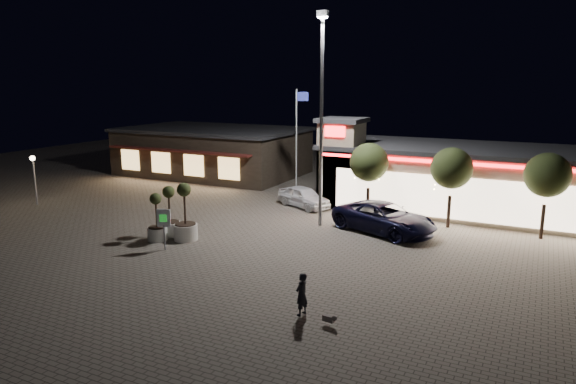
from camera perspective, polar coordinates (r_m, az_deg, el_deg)
The scene contains 17 objects.
ground at distance 25.35m, azimuth -7.83°, elevation -7.57°, with size 90.00×90.00×0.00m, color #61594E.
retail_building at distance 36.22m, azimuth 19.59°, elevation 1.45°, with size 20.40×8.40×6.10m.
restaurant_building at distance 48.68m, azimuth -8.34°, elevation 4.56°, with size 16.40×11.00×4.30m.
floodlight_pole at distance 29.99m, azimuth 3.75°, elevation 9.30°, with size 0.60×0.40×12.38m.
flagpole at distance 36.31m, azimuth 1.07°, elevation 6.22°, with size 0.95×0.10×8.00m.
lamp_post_west at distance 39.92m, azimuth -26.42°, elevation 2.18°, with size 0.36×0.36×3.48m.
string_tree_a at distance 32.47m, azimuth 8.99°, elevation 3.26°, with size 2.42×2.42×4.79m.
string_tree_b at distance 31.35m, azimuth 17.73°, elevation 2.51°, with size 2.42×2.42×4.79m.
string_tree_c at distance 31.01m, azimuth 26.87°, elevation 1.66°, with size 2.42×2.42×4.79m.
pickup_truck at distance 29.96m, azimuth 10.63°, elevation -2.84°, with size 2.84×6.16×1.71m, color black.
white_sedan at distance 35.42m, azimuth 1.75°, elevation -0.53°, with size 1.71×4.25×1.45m, color white.
pedestrian at distance 19.35m, azimuth 1.53°, elevation -11.28°, with size 0.60×0.39×1.64m, color black.
dog at distance 18.80m, azimuth 4.72°, elevation -13.83°, with size 0.55×0.24×0.29m.
planter_left at distance 29.58m, azimuth -12.98°, elevation -3.09°, with size 1.16×1.16×2.86m.
planter_mid at distance 28.92m, azimuth -14.35°, elevation -3.65°, with size 1.07×1.07×2.64m.
planter_right at distance 28.60m, azimuth -11.34°, elevation -3.32°, with size 1.30×1.30×3.19m.
valet_sign at distance 26.98m, azimuth -13.63°, elevation -3.21°, with size 0.69×0.30×2.17m.
Camera 1 is at (13.61, -19.61, 8.53)m, focal length 32.00 mm.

